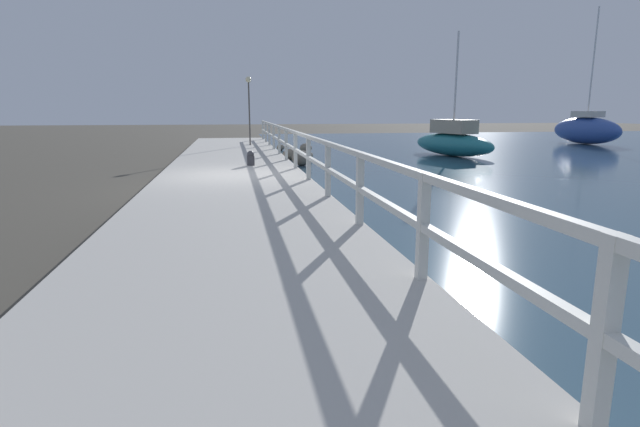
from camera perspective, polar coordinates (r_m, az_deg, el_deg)
The scene contains 12 objects.
ground_plane at distance 13.46m, azimuth -9.89°, elevation 2.90°, with size 120.00×120.00×0.00m, color #4C473D.
dock_walkway at distance 13.43m, azimuth -9.92°, elevation 3.64°, with size 3.87×36.00×0.35m.
railing at distance 13.47m, azimuth -2.15°, elevation 7.70°, with size 0.10×32.50×1.08m.
boulder_water_edge at distance 21.19m, azimuth -1.34°, elevation 6.67°, with size 0.41×0.37×0.31m.
boulder_downstream at distance 24.38m, azimuth -1.63°, elevation 7.50°, with size 0.59×0.53×0.44m.
boulder_far_strip at distance 25.80m, azimuth -4.52°, elevation 7.54°, with size 0.41×0.37×0.30m.
boulder_upstream at distance 20.89m, azimuth -3.42°, elevation 6.79°, with size 0.61×0.55×0.46m.
boulder_mid_strip at distance 18.59m, azimuth -2.10°, elevation 6.35°, with size 0.75×0.68×0.56m.
mooring_bollard at distance 15.59m, azimuth -7.93°, elevation 6.28°, with size 0.24×0.24×0.45m.
dock_lamp at distance 24.64m, azimuth -8.14°, elevation 13.40°, with size 0.28×0.28×3.23m.
sailboat_teal at distance 23.31m, azimuth 14.94°, elevation 7.95°, with size 2.60×5.15×5.34m.
sailboat_blue at distance 34.60m, azimuth 28.13°, elevation 8.46°, with size 1.97×5.23×7.89m.
Camera 1 is at (-0.02, -13.30, 2.03)m, focal length 28.00 mm.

